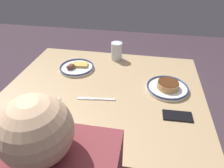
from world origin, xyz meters
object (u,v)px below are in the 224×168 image
(fork_near, at_px, (44,99))
(butter_knife, at_px, (97,99))
(plate_near_main, at_px, (167,87))
(drinking_glass, at_px, (117,52))
(plate_center_pancakes, at_px, (77,67))
(cell_phone, at_px, (177,116))
(coffee_mug, at_px, (33,120))

(fork_near, xyz_separation_m, butter_knife, (-0.29, -0.05, -0.00))
(plate_near_main, xyz_separation_m, drinking_glass, (0.36, -0.33, 0.04))
(plate_center_pancakes, height_order, cell_phone, plate_center_pancakes)
(coffee_mug, height_order, butter_knife, coffee_mug)
(drinking_glass, xyz_separation_m, cell_phone, (-0.40, 0.56, -0.05))
(drinking_glass, relative_size, butter_knife, 0.60)
(cell_phone, height_order, butter_knife, cell_phone)
(coffee_mug, distance_m, fork_near, 0.22)
(plate_center_pancakes, xyz_separation_m, drinking_glass, (-0.24, -0.20, 0.04))
(plate_center_pancakes, height_order, butter_knife, plate_center_pancakes)
(cell_phone, bearing_deg, plate_near_main, -81.86)
(cell_phone, bearing_deg, coffee_mug, 14.40)
(cell_phone, xyz_separation_m, fork_near, (0.71, -0.01, -0.00))
(plate_near_main, distance_m, fork_near, 0.70)
(cell_phone, xyz_separation_m, butter_knife, (0.43, -0.06, -0.00))
(coffee_mug, bearing_deg, cell_phone, -163.45)
(coffee_mug, xyz_separation_m, fork_near, (0.05, -0.21, -0.05))
(coffee_mug, relative_size, butter_knife, 0.55)
(coffee_mug, relative_size, drinking_glass, 0.91)
(plate_near_main, distance_m, plate_center_pancakes, 0.62)
(drinking_glass, bearing_deg, coffee_mug, 70.82)
(cell_phone, bearing_deg, butter_knife, -10.37)
(plate_near_main, bearing_deg, cell_phone, 100.30)
(cell_phone, relative_size, butter_knife, 0.68)
(plate_near_main, bearing_deg, butter_knife, 23.08)
(plate_near_main, xyz_separation_m, fork_near, (0.67, 0.22, -0.02))
(coffee_mug, bearing_deg, drinking_glass, -109.18)
(butter_knife, bearing_deg, cell_phone, 171.79)
(coffee_mug, distance_m, cell_phone, 0.69)
(fork_near, distance_m, butter_knife, 0.29)
(plate_near_main, height_order, fork_near, plate_near_main)
(plate_near_main, height_order, plate_center_pancakes, plate_near_main)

